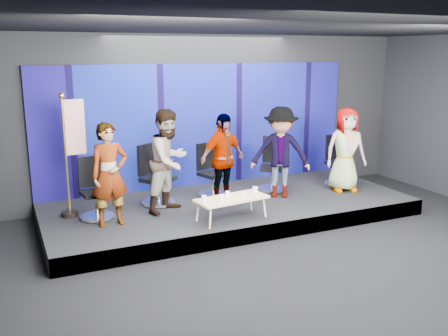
# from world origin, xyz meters

# --- Properties ---
(ground) EXTENTS (10.00, 10.00, 0.00)m
(ground) POSITION_xyz_m (0.00, 0.00, 0.00)
(ground) COLOR black
(ground) RESTS_ON ground
(room_walls) EXTENTS (10.02, 8.02, 3.51)m
(room_walls) POSITION_xyz_m (0.00, 0.00, 2.43)
(room_walls) COLOR black
(room_walls) RESTS_ON ground
(riser) EXTENTS (7.00, 3.00, 0.30)m
(riser) POSITION_xyz_m (0.00, 2.50, 0.15)
(riser) COLOR black
(riser) RESTS_ON ground
(backdrop) EXTENTS (7.00, 0.08, 2.60)m
(backdrop) POSITION_xyz_m (0.00, 3.95, 1.60)
(backdrop) COLOR #120755
(backdrop) RESTS_ON riser
(chair_a) EXTENTS (0.67, 0.67, 1.07)m
(chair_a) POSITION_xyz_m (-2.55, 2.57, 0.65)
(chair_a) COLOR silver
(chair_a) RESTS_ON riser
(panelist_a) EXTENTS (0.67, 0.48, 1.73)m
(panelist_a) POSITION_xyz_m (-2.37, 2.10, 1.17)
(panelist_a) COLOR black
(panelist_a) RESTS_ON riser
(chair_b) EXTENTS (0.90, 0.90, 1.15)m
(chair_b) POSITION_xyz_m (-1.35, 2.91, 0.68)
(chair_b) COLOR silver
(chair_b) RESTS_ON riser
(panelist_b) EXTENTS (1.15, 1.09, 1.86)m
(panelist_b) POSITION_xyz_m (-1.23, 2.42, 1.23)
(panelist_b) COLOR black
(panelist_b) RESTS_ON riser
(chair_c) EXTENTS (0.75, 0.75, 1.06)m
(chair_c) POSITION_xyz_m (-0.17, 2.99, 0.65)
(chair_c) COLOR silver
(chair_c) RESTS_ON riser
(panelist_c) EXTENTS (1.09, 0.70, 1.72)m
(panelist_c) POSITION_xyz_m (-0.15, 2.48, 1.16)
(panelist_c) COLOR black
(panelist_c) RESTS_ON riser
(chair_d) EXTENTS (0.87, 0.87, 1.12)m
(chair_d) POSITION_xyz_m (1.17, 2.87, 0.67)
(chair_d) COLOR silver
(chair_d) RESTS_ON riser
(panelist_d) EXTENTS (1.35, 1.19, 1.81)m
(panelist_d) POSITION_xyz_m (1.06, 2.38, 1.20)
(panelist_d) COLOR black
(panelist_d) RESTS_ON riser
(chair_e) EXTENTS (0.74, 0.74, 1.07)m
(chair_e) POSITION_xyz_m (2.69, 2.68, 0.65)
(chair_e) COLOR silver
(chair_e) RESTS_ON riser
(panelist_e) EXTENTS (0.96, 0.75, 1.73)m
(panelist_e) POSITION_xyz_m (2.51, 2.21, 1.17)
(panelist_e) COLOR black
(panelist_e) RESTS_ON riser
(coffee_table) EXTENTS (1.32, 0.70, 0.39)m
(coffee_table) POSITION_xyz_m (-0.41, 1.52, 0.66)
(coffee_table) COLOR tan
(coffee_table) RESTS_ON riser
(mug_a) EXTENTS (0.08, 0.08, 0.10)m
(mug_a) POSITION_xyz_m (-0.93, 1.52, 0.74)
(mug_a) COLOR silver
(mug_a) RESTS_ON coffee_table
(mug_b) EXTENTS (0.08, 0.08, 0.10)m
(mug_b) POSITION_xyz_m (-0.63, 1.45, 0.74)
(mug_b) COLOR silver
(mug_b) RESTS_ON coffee_table
(mug_c) EXTENTS (0.08, 0.08, 0.10)m
(mug_c) POSITION_xyz_m (-0.46, 1.59, 0.74)
(mug_c) COLOR silver
(mug_c) RESTS_ON coffee_table
(mug_d) EXTENTS (0.08, 0.08, 0.09)m
(mug_d) POSITION_xyz_m (-0.21, 1.47, 0.73)
(mug_d) COLOR silver
(mug_d) RESTS_ON coffee_table
(mug_e) EXTENTS (0.09, 0.09, 0.11)m
(mug_e) POSITION_xyz_m (0.10, 1.62, 0.74)
(mug_e) COLOR silver
(mug_e) RESTS_ON coffee_table
(flag_stand) EXTENTS (0.50, 0.29, 2.17)m
(flag_stand) POSITION_xyz_m (-2.85, 2.84, 1.45)
(flag_stand) COLOR black
(flag_stand) RESTS_ON riser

